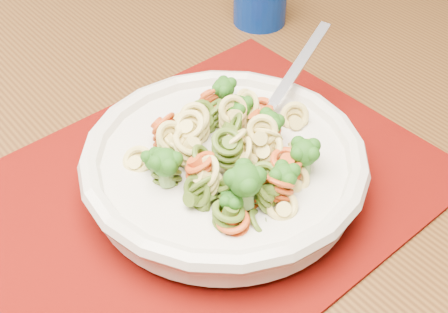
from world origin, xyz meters
name	(u,v)px	position (x,y,z in m)	size (l,w,h in m)	color
dining_table	(174,176)	(0.35, -0.04, 0.67)	(1.50, 1.17, 0.78)	#573818
placemat	(206,188)	(0.33, -0.19, 0.79)	(0.43, 0.33, 0.00)	#590B03
pasta_bowl	(224,165)	(0.35, -0.20, 0.82)	(0.26, 0.26, 0.05)	beige
pasta_broccoli_heap	(224,152)	(0.35, -0.20, 0.83)	(0.22, 0.22, 0.06)	tan
fork	(260,123)	(0.40, -0.17, 0.83)	(0.19, 0.02, 0.01)	silver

